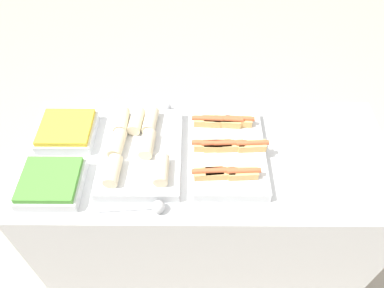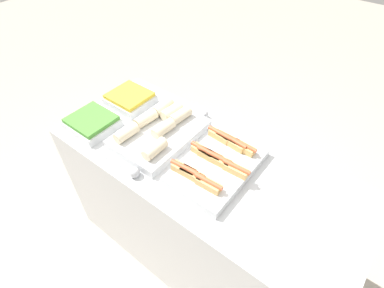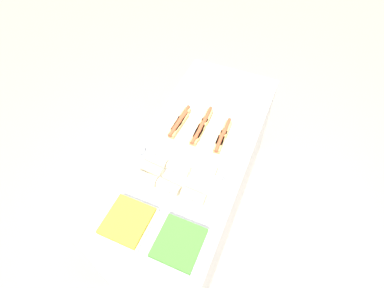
# 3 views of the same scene
# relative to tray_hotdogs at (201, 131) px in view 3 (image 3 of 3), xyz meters

# --- Properties ---
(ground_plane) EXTENTS (12.00, 12.00, 0.00)m
(ground_plane) POSITION_rel_tray_hotdogs_xyz_m (-0.09, -0.00, -0.97)
(ground_plane) COLOR #ADA393
(counter) EXTENTS (1.66, 0.70, 0.93)m
(counter) POSITION_rel_tray_hotdogs_xyz_m (-0.09, -0.00, -0.50)
(counter) COLOR silver
(counter) RESTS_ON ground_plane
(tray_hotdogs) EXTENTS (0.34, 0.49, 0.10)m
(tray_hotdogs) POSITION_rel_tray_hotdogs_xyz_m (0.00, 0.00, 0.00)
(tray_hotdogs) COLOR silver
(tray_hotdogs) RESTS_ON counter
(tray_wraps) EXTENTS (0.35, 0.50, 0.11)m
(tray_wraps) POSITION_rel_tray_hotdogs_xyz_m (-0.39, 0.00, 0.00)
(tray_wraps) COLOR silver
(tray_wraps) RESTS_ON counter
(tray_side_front) EXTENTS (0.25, 0.24, 0.07)m
(tray_side_front) POSITION_rel_tray_hotdogs_xyz_m (-0.74, -0.18, -0.00)
(tray_side_front) COLOR silver
(tray_side_front) RESTS_ON counter
(tray_side_back) EXTENTS (0.25, 0.24, 0.07)m
(tray_side_back) POSITION_rel_tray_hotdogs_xyz_m (-0.74, 0.11, -0.00)
(tray_side_back) COLOR silver
(tray_side_back) RESTS_ON counter
(serving_spoon_near) EXTENTS (0.27, 0.05, 0.05)m
(serving_spoon_near) POSITION_rel_tray_hotdogs_xyz_m (-0.30, -0.29, -0.01)
(serving_spoon_near) COLOR #B2B5BA
(serving_spoon_near) RESTS_ON counter
(serving_spoon_far) EXTENTS (0.27, 0.05, 0.05)m
(serving_spoon_far) POSITION_rel_tray_hotdogs_xyz_m (-0.30, 0.28, -0.01)
(serving_spoon_far) COLOR #B2B5BA
(serving_spoon_far) RESTS_ON counter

